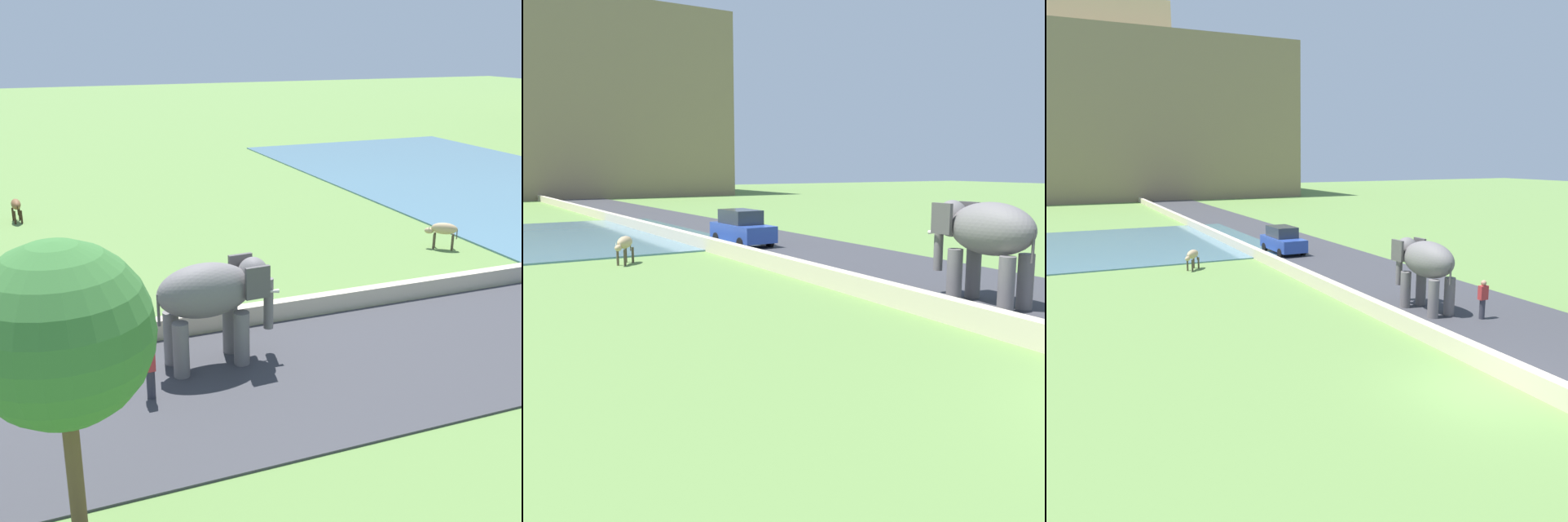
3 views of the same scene
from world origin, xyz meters
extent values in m
cube|color=beige|center=(1.20, 18.00, 0.32)|extent=(0.40, 110.00, 0.64)
cube|color=slate|center=(-14.00, 30.49, 0.04)|extent=(36.00, 18.00, 0.08)
ellipsoid|color=slate|center=(3.42, 7.05, 2.24)|extent=(1.54, 2.77, 1.50)
cylinder|color=slate|center=(2.96, 7.91, 0.80)|extent=(0.44, 0.44, 1.60)
cylinder|color=slate|center=(3.80, 7.95, 0.80)|extent=(0.44, 0.44, 1.60)
cylinder|color=slate|center=(3.05, 6.15, 0.80)|extent=(0.44, 0.44, 1.60)
cylinder|color=slate|center=(3.89, 6.20, 0.80)|extent=(0.44, 0.44, 1.60)
ellipsoid|color=slate|center=(3.35, 8.47, 2.42)|extent=(1.05, 0.95, 1.10)
cube|color=#504C4C|center=(2.76, 8.30, 2.46)|extent=(0.16, 0.71, 0.90)
cube|color=#504C4C|center=(3.96, 8.37, 2.46)|extent=(0.16, 0.71, 0.90)
cylinder|color=slate|center=(3.32, 8.94, 1.54)|extent=(0.28, 0.28, 1.50)
cone|color=silver|center=(3.11, 8.86, 1.99)|extent=(0.15, 0.56, 0.17)
cone|color=silver|center=(3.55, 8.88, 1.99)|extent=(0.15, 0.56, 0.17)
cylinder|color=#504C4C|center=(3.50, 5.73, 1.89)|extent=(0.08, 0.08, 0.90)
cylinder|color=#33333D|center=(4.70, 5.18, 0.42)|extent=(0.22, 0.22, 0.85)
cube|color=#B73333|center=(4.70, 5.18, 1.13)|extent=(0.36, 0.22, 0.56)
sphere|color=tan|center=(4.70, 5.18, 1.52)|extent=(0.22, 0.22, 0.22)
ellipsoid|color=brown|center=(-14.73, 2.92, 0.90)|extent=(1.13, 0.52, 0.50)
cylinder|color=#302014|center=(-15.10, 2.73, 0.33)|extent=(0.10, 0.10, 0.65)
cylinder|color=#302014|center=(-15.12, 3.04, 0.33)|extent=(0.10, 0.10, 0.65)
cylinder|color=#302014|center=(-14.33, 2.79, 0.33)|extent=(0.10, 0.10, 0.65)
cylinder|color=#302014|center=(-14.35, 3.10, 0.33)|extent=(0.10, 0.10, 0.65)
ellipsoid|color=brown|center=(-15.36, 2.87, 0.75)|extent=(0.42, 0.27, 0.26)
cone|color=beige|center=(-15.35, 2.78, 0.92)|extent=(0.04, 0.04, 0.12)
cone|color=beige|center=(-15.36, 2.96, 0.92)|extent=(0.04, 0.04, 0.12)
cylinder|color=#302014|center=(-14.19, 2.96, 0.70)|extent=(0.04, 0.04, 0.45)
ellipsoid|color=tan|center=(-3.27, 19.81, 0.90)|extent=(1.05, 1.12, 0.50)
cylinder|color=#493D2C|center=(-3.40, 19.41, 0.33)|extent=(0.10, 0.10, 0.65)
cylinder|color=#493D2C|center=(-3.63, 19.61, 0.33)|extent=(0.10, 0.10, 0.65)
cylinder|color=#493D2C|center=(-2.90, 20.00, 0.33)|extent=(0.10, 0.10, 0.65)
cylinder|color=#493D2C|center=(-3.13, 20.20, 0.33)|extent=(0.10, 0.10, 0.65)
ellipsoid|color=tan|center=(-3.68, 19.33, 0.75)|extent=(0.44, 0.46, 0.26)
cone|color=beige|center=(-3.61, 19.27, 0.92)|extent=(0.04, 0.04, 0.12)
cone|color=beige|center=(-3.75, 19.38, 0.92)|extent=(0.04, 0.04, 0.12)
cylinder|color=#493D2C|center=(-2.92, 20.22, 0.70)|extent=(0.04, 0.04, 0.45)
cylinder|color=brown|center=(9.59, 2.82, 1.61)|extent=(0.28, 0.28, 3.23)
sphere|color=#387033|center=(9.59, 2.82, 4.29)|extent=(3.04, 3.04, 3.04)
camera|label=1|loc=(19.83, 2.15, 8.75)|focal=46.64mm
camera|label=2|loc=(-10.16, -4.30, 3.99)|focal=41.36mm
camera|label=3|loc=(-10.48, -10.74, 6.42)|focal=37.74mm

